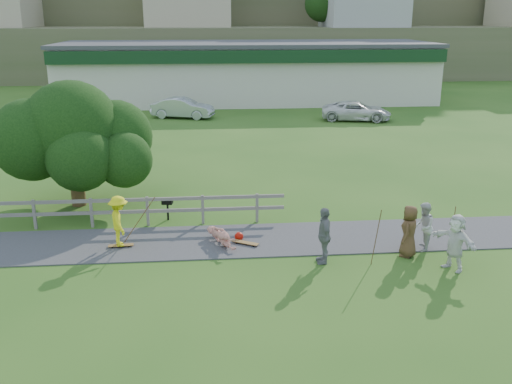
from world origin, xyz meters
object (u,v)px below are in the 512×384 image
spectator_a (424,227)px  spectator_c (409,231)px  car_silver (183,108)px  skater_rider (119,224)px  tree (74,153)px  spectator_d (455,242)px  bbq (168,209)px  car_white (356,111)px  skater_fallen (222,237)px  spectator_b (324,235)px

spectator_a → spectator_c: size_ratio=0.96×
car_silver → spectator_c: bearing=-146.8°
skater_rider → spectator_a: (9.85, -1.07, -0.04)m
car_silver → tree: size_ratio=0.76×
skater_rider → spectator_d: size_ratio=0.96×
spectator_d → bbq: bearing=-149.4°
spectator_c → tree: tree is taller
car_white → car_silver: bearing=93.8°
skater_fallen → spectator_d: 7.38m
bbq → car_silver: bearing=99.7°
spectator_b → spectator_d: (3.81, -0.86, -0.02)m
spectator_a → skater_rider: bearing=-73.9°
spectator_b → tree: 10.90m
car_silver → spectator_a: bearing=-145.3°
car_white → tree: 24.30m
bbq → skater_rider: bearing=-109.1°
spectator_a → tree: bearing=-93.1°
skater_fallen → spectator_a: (6.52, -1.01, 0.51)m
spectator_c → bbq: (-7.82, 4.08, -0.42)m
spectator_c → car_silver: (-7.97, 26.35, -0.08)m
tree → skater_rider: bearing=-63.9°
spectator_c → spectator_d: spectator_d is taller
spectator_b → bbq: 6.65m
skater_rider → tree: size_ratio=0.28×
spectator_a → car_silver: size_ratio=0.35×
skater_fallen → spectator_a: size_ratio=1.02×
skater_rider → spectator_b: bearing=-121.1°
skater_rider → skater_fallen: bearing=-107.0°
spectator_d → spectator_b: bearing=-131.7°
spectator_a → spectator_c: bearing=-34.6°
spectator_a → skater_fallen: bearing=-76.6°
skater_rider → car_silver: 24.90m
tree → bbq: tree is taller
spectator_c → bbq: 8.83m
skater_rider → car_silver: size_ratio=0.37×
skater_rider → spectator_a: size_ratio=1.04×
spectator_c → car_silver: 27.53m
spectator_c → tree: 13.12m
car_white → spectator_a: bearing=-176.3°
spectator_a → spectator_c: spectator_c is taller
spectator_a → spectator_b: spectator_b is taller
tree → skater_fallen: bearing=-40.1°
spectator_a → spectator_b: (-3.41, -0.66, 0.09)m
spectator_b → spectator_c: size_ratio=1.07×
skater_fallen → tree: size_ratio=0.27×
skater_rider → car_white: (13.90, 22.74, -0.15)m
spectator_c → car_silver: spectator_c is taller
spectator_d → tree: tree is taller
spectator_b → bbq: size_ratio=2.15×
spectator_b → car_silver: 27.10m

